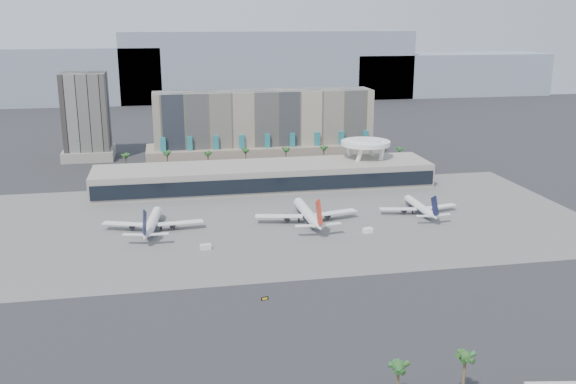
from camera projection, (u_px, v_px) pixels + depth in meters
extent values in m
plane|color=#232326|center=(313.00, 268.00, 222.63)|extent=(900.00, 900.00, 0.00)
cube|color=#5B5B59|center=(284.00, 220.00, 274.71)|extent=(260.00, 130.00, 0.06)
cube|color=gray|center=(26.00, 76.00, 627.81)|extent=(260.00, 60.00, 55.00)
cube|color=gray|center=(268.00, 65.00, 669.39)|extent=(300.00, 60.00, 70.00)
cube|color=gray|center=(447.00, 74.00, 709.00)|extent=(220.00, 60.00, 45.00)
cube|color=tan|center=(264.00, 126.00, 384.62)|extent=(130.00, 22.00, 42.00)
cube|color=gray|center=(265.00, 152.00, 386.97)|extent=(140.00, 30.00, 10.00)
cube|color=#23737B|center=(164.00, 153.00, 365.54)|extent=(3.00, 2.00, 18.00)
cube|color=#23737B|center=(190.00, 152.00, 368.27)|extent=(3.00, 2.00, 18.00)
cube|color=#23737B|center=(216.00, 151.00, 370.99)|extent=(3.00, 2.00, 18.00)
cube|color=#23737B|center=(242.00, 150.00, 373.71)|extent=(3.00, 2.00, 18.00)
cube|color=#23737B|center=(267.00, 149.00, 376.44)|extent=(3.00, 2.00, 18.00)
cube|color=#23737B|center=(292.00, 148.00, 379.16)|extent=(3.00, 2.00, 18.00)
cube|color=#23737B|center=(317.00, 147.00, 381.88)|extent=(3.00, 2.00, 18.00)
cube|color=#23737B|center=(341.00, 146.00, 384.60)|extent=(3.00, 2.00, 18.00)
cube|color=#23737B|center=(365.00, 145.00, 387.33)|extent=(3.00, 2.00, 18.00)
cube|color=black|center=(86.00, 116.00, 387.92)|extent=(26.00, 26.00, 52.00)
cube|color=#A79F93|center=(89.00, 153.00, 394.01)|extent=(30.00, 30.00, 6.00)
cube|color=#A79F93|center=(264.00, 176.00, 325.22)|extent=(170.00, 32.00, 12.00)
cube|color=black|center=(270.00, 185.00, 310.01)|extent=(168.00, 0.60, 7.00)
cube|color=black|center=(264.00, 162.00, 323.30)|extent=(170.00, 12.00, 2.50)
cylinder|color=white|center=(373.00, 157.00, 346.74)|extent=(6.98, 6.99, 21.89)
cylinder|color=white|center=(350.00, 158.00, 344.43)|extent=(6.98, 6.99, 21.89)
cylinder|color=white|center=(357.00, 163.00, 332.38)|extent=(6.98, 6.99, 21.89)
cylinder|color=white|center=(380.00, 162.00, 334.69)|extent=(6.98, 6.99, 21.89)
cylinder|color=white|center=(366.00, 143.00, 337.18)|extent=(26.00, 26.00, 2.20)
cylinder|color=white|center=(366.00, 141.00, 336.83)|extent=(16.00, 16.00, 1.20)
cylinder|color=brown|center=(126.00, 167.00, 345.66)|extent=(0.70, 0.70, 12.00)
sphere|color=#285321|center=(126.00, 156.00, 344.15)|extent=(2.80, 2.80, 2.80)
cylinder|color=brown|center=(168.00, 165.00, 349.65)|extent=(0.70, 0.70, 12.00)
sphere|color=#285321|center=(167.00, 155.00, 348.15)|extent=(2.80, 2.80, 2.80)
cylinder|color=brown|center=(208.00, 163.00, 353.65)|extent=(0.70, 0.70, 12.00)
sphere|color=#285321|center=(208.00, 153.00, 352.14)|extent=(2.80, 2.80, 2.80)
cylinder|color=brown|center=(246.00, 162.00, 357.46)|extent=(0.70, 0.70, 12.00)
sphere|color=#285321|center=(246.00, 152.00, 355.95)|extent=(2.80, 2.80, 2.80)
cylinder|color=brown|center=(286.00, 160.00, 361.63)|extent=(0.70, 0.70, 12.00)
sphere|color=#285321|center=(286.00, 150.00, 360.13)|extent=(2.80, 2.80, 2.80)
cylinder|color=brown|center=(324.00, 159.00, 365.63)|extent=(0.70, 0.70, 12.00)
sphere|color=#285321|center=(324.00, 149.00, 364.12)|extent=(2.80, 2.80, 2.80)
cylinder|color=brown|center=(361.00, 157.00, 369.62)|extent=(0.70, 0.70, 12.00)
sphere|color=#285321|center=(362.00, 147.00, 368.11)|extent=(2.80, 2.80, 2.80)
cylinder|color=brown|center=(399.00, 155.00, 373.80)|extent=(0.70, 0.70, 12.00)
sphere|color=#285321|center=(400.00, 146.00, 372.29)|extent=(2.80, 2.80, 2.80)
cylinder|color=white|center=(153.00, 221.00, 261.70)|extent=(7.61, 28.10, 4.08)
cylinder|color=#0F1333|center=(153.00, 221.00, 261.74)|extent=(7.46, 27.53, 4.00)
cone|color=white|center=(158.00, 210.00, 277.04)|extent=(4.63, 5.07, 4.08)
cone|color=white|center=(146.00, 235.00, 244.31)|extent=(5.22, 9.62, 4.08)
cube|color=white|center=(125.00, 224.00, 260.22)|extent=(18.66, 9.93, 0.36)
cube|color=white|center=(180.00, 223.00, 261.53)|extent=(18.61, 5.54, 0.36)
cylinder|color=black|center=(133.00, 226.00, 261.16)|extent=(2.75, 4.33, 2.24)
cylinder|color=black|center=(173.00, 225.00, 262.12)|extent=(2.75, 4.33, 2.24)
cube|color=#0F1333|center=(145.00, 223.00, 241.44)|extent=(1.69, 9.24, 10.73)
cube|color=white|center=(133.00, 235.00, 242.93)|extent=(8.46, 4.32, 0.25)
cube|color=white|center=(158.00, 234.00, 243.46)|extent=(8.18, 2.33, 0.25)
cylinder|color=black|center=(157.00, 220.00, 272.89)|extent=(0.51, 0.51, 1.63)
cylinder|color=black|center=(145.00, 229.00, 261.28)|extent=(0.71, 0.71, 1.63)
cylinder|color=black|center=(161.00, 228.00, 261.66)|extent=(0.71, 0.71, 1.63)
cylinder|color=white|center=(306.00, 212.00, 272.60)|extent=(4.95, 30.16, 4.41)
cylinder|color=#0F1333|center=(306.00, 212.00, 272.64)|extent=(4.85, 29.56, 4.32)
cone|color=white|center=(297.00, 201.00, 288.88)|extent=(4.50, 5.04, 4.41)
cone|color=white|center=(318.00, 225.00, 254.15)|extent=(4.59, 10.00, 4.41)
cube|color=white|center=(279.00, 216.00, 269.32)|extent=(20.33, 8.11, 0.39)
cube|color=white|center=(334.00, 213.00, 274.14)|extent=(20.34, 8.77, 0.39)
cylinder|color=black|center=(286.00, 218.00, 270.79)|extent=(2.50, 4.45, 2.43)
cylinder|color=black|center=(327.00, 215.00, 274.29)|extent=(2.50, 4.45, 2.43)
cube|color=#B52714|center=(319.00, 213.00, 251.07)|extent=(0.73, 10.03, 11.61)
cube|color=white|center=(306.00, 226.00, 251.97)|extent=(9.05, 3.48, 0.28)
cube|color=white|center=(331.00, 224.00, 253.94)|extent=(9.10, 3.78, 0.28)
cylinder|color=black|center=(300.00, 211.00, 284.49)|extent=(0.55, 0.55, 1.76)
cylinder|color=black|center=(299.00, 220.00, 271.67)|extent=(0.77, 0.77, 1.76)
cylinder|color=black|center=(315.00, 219.00, 273.07)|extent=(0.77, 0.77, 1.76)
cylinder|color=white|center=(418.00, 206.00, 284.17)|extent=(3.81, 24.26, 3.55)
cylinder|color=#0F1333|center=(418.00, 206.00, 284.20)|extent=(3.73, 23.78, 3.48)
cone|color=white|center=(407.00, 198.00, 297.29)|extent=(3.59, 4.03, 3.55)
cone|color=white|center=(433.00, 216.00, 269.29)|extent=(3.64, 8.03, 3.55)
cube|color=white|center=(398.00, 209.00, 281.60)|extent=(16.37, 6.64, 0.31)
cube|color=white|center=(440.00, 206.00, 285.34)|extent=(16.37, 6.95, 0.31)
cylinder|color=black|center=(403.00, 210.00, 282.76)|extent=(1.99, 3.57, 1.95)
cylinder|color=black|center=(433.00, 208.00, 285.48)|extent=(1.99, 3.57, 1.95)
cube|color=#0F1333|center=(435.00, 206.00, 266.81)|extent=(0.53, 8.07, 9.35)
cube|color=white|center=(425.00, 216.00, 267.57)|extent=(7.30, 2.85, 0.22)
cube|color=white|center=(443.00, 215.00, 269.10)|extent=(7.32, 2.99, 0.22)
cylinder|color=black|center=(410.00, 205.00, 293.75)|extent=(0.44, 0.44, 1.42)
cylinder|color=black|center=(413.00, 212.00, 283.44)|extent=(0.62, 0.62, 1.42)
cylinder|color=black|center=(425.00, 211.00, 284.53)|extent=(0.62, 0.62, 1.42)
cube|color=silver|center=(206.00, 247.00, 239.87)|extent=(4.33, 2.42, 2.03)
cube|color=white|center=(368.00, 230.00, 258.48)|extent=(4.26, 3.08, 1.98)
cube|color=black|center=(265.00, 298.00, 197.26)|extent=(2.31, 0.91, 1.05)
cube|color=gold|center=(265.00, 299.00, 197.08)|extent=(1.64, 0.49, 0.63)
cylinder|color=black|center=(262.00, 299.00, 197.17)|extent=(0.13, 0.13, 0.63)
cylinder|color=black|center=(267.00, 299.00, 197.47)|extent=(0.13, 0.13, 0.63)
sphere|color=#285321|center=(399.00, 367.00, 141.41)|extent=(2.80, 2.80, 2.80)
cylinder|color=brown|center=(464.00, 378.00, 144.27)|extent=(0.70, 0.70, 11.39)
sphere|color=#285321|center=(465.00, 357.00, 142.84)|extent=(2.80, 2.80, 2.80)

